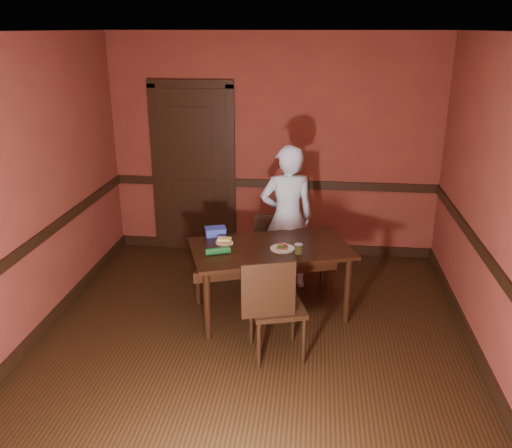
% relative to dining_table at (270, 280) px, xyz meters
% --- Properties ---
extents(floor, '(4.00, 4.50, 0.01)m').
position_rel_dining_table_xyz_m(floor, '(-0.11, -0.63, -0.36)').
color(floor, black).
rests_on(floor, ground).
extents(ceiling, '(4.00, 4.50, 0.01)m').
position_rel_dining_table_xyz_m(ceiling, '(-0.11, -0.63, 2.34)').
color(ceiling, beige).
rests_on(ceiling, ground).
extents(wall_back, '(4.00, 0.02, 2.70)m').
position_rel_dining_table_xyz_m(wall_back, '(-0.11, 1.62, 0.99)').
color(wall_back, maroon).
rests_on(wall_back, ground).
extents(wall_front, '(4.00, 0.02, 2.70)m').
position_rel_dining_table_xyz_m(wall_front, '(-0.11, -2.88, 0.99)').
color(wall_front, maroon).
rests_on(wall_front, ground).
extents(wall_left, '(0.02, 4.50, 2.70)m').
position_rel_dining_table_xyz_m(wall_left, '(-2.11, -0.63, 0.99)').
color(wall_left, maroon).
rests_on(wall_left, ground).
extents(wall_right, '(0.02, 4.50, 2.70)m').
position_rel_dining_table_xyz_m(wall_right, '(1.89, -0.63, 0.99)').
color(wall_right, maroon).
rests_on(wall_right, ground).
extents(dado_back, '(4.00, 0.03, 0.10)m').
position_rel_dining_table_xyz_m(dado_back, '(-0.11, 1.60, 0.54)').
color(dado_back, black).
rests_on(dado_back, ground).
extents(dado_left, '(0.03, 4.50, 0.10)m').
position_rel_dining_table_xyz_m(dado_left, '(-2.09, -0.63, 0.54)').
color(dado_left, black).
rests_on(dado_left, ground).
extents(dado_right, '(0.03, 4.50, 0.10)m').
position_rel_dining_table_xyz_m(dado_right, '(1.88, -0.63, 0.54)').
color(dado_right, black).
rests_on(dado_right, ground).
extents(baseboard_back, '(4.00, 0.03, 0.12)m').
position_rel_dining_table_xyz_m(baseboard_back, '(-0.11, 1.60, -0.30)').
color(baseboard_back, black).
rests_on(baseboard_back, ground).
extents(baseboard_left, '(0.03, 4.50, 0.12)m').
position_rel_dining_table_xyz_m(baseboard_left, '(-2.09, -0.63, -0.30)').
color(baseboard_left, black).
rests_on(baseboard_left, ground).
extents(baseboard_right, '(0.03, 4.50, 0.12)m').
position_rel_dining_table_xyz_m(baseboard_right, '(1.88, -0.63, -0.30)').
color(baseboard_right, black).
rests_on(baseboard_right, ground).
extents(door, '(1.05, 0.07, 2.20)m').
position_rel_dining_table_xyz_m(door, '(-1.11, 1.58, 0.73)').
color(door, black).
rests_on(door, ground).
extents(dining_table, '(1.73, 1.32, 0.72)m').
position_rel_dining_table_xyz_m(dining_table, '(0.00, 0.00, 0.00)').
color(dining_table, black).
rests_on(dining_table, floor).
extents(chair_far, '(0.40, 0.40, 0.81)m').
position_rel_dining_table_xyz_m(chair_far, '(-0.06, 0.53, 0.05)').
color(chair_far, black).
rests_on(chair_far, floor).
extents(chair_near, '(0.56, 0.56, 0.96)m').
position_rel_dining_table_xyz_m(chair_near, '(0.12, -0.74, 0.12)').
color(chair_near, black).
rests_on(chair_near, floor).
extents(person, '(0.66, 0.51, 1.59)m').
position_rel_dining_table_xyz_m(person, '(0.12, 0.63, 0.44)').
color(person, '#AFC5DF').
rests_on(person, floor).
extents(sandwich_plate, '(0.23, 0.23, 0.06)m').
position_rel_dining_table_xyz_m(sandwich_plate, '(0.12, -0.06, 0.37)').
color(sandwich_plate, silver).
rests_on(sandwich_plate, dining_table).
extents(sauce_jar, '(0.08, 0.08, 0.09)m').
position_rel_dining_table_xyz_m(sauce_jar, '(0.28, -0.13, 0.41)').
color(sauce_jar, '#669346').
rests_on(sauce_jar, dining_table).
extents(cheese_saucer, '(0.18, 0.18, 0.05)m').
position_rel_dining_table_xyz_m(cheese_saucer, '(-0.46, 0.04, 0.38)').
color(cheese_saucer, silver).
rests_on(cheese_saucer, dining_table).
extents(food_tub, '(0.25, 0.20, 0.09)m').
position_rel_dining_table_xyz_m(food_tub, '(-0.59, 0.23, 0.40)').
color(food_tub, '#374BC0').
rests_on(food_tub, dining_table).
extents(wrapped_veg, '(0.24, 0.15, 0.07)m').
position_rel_dining_table_xyz_m(wrapped_veg, '(-0.48, -0.24, 0.39)').
color(wrapped_veg, '#13441C').
rests_on(wrapped_veg, dining_table).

